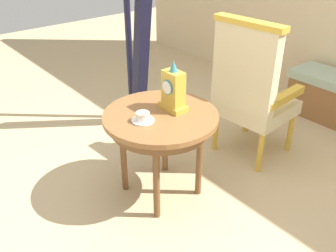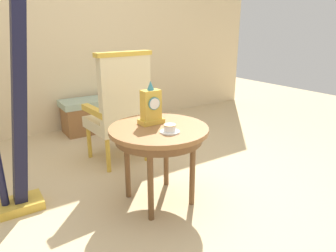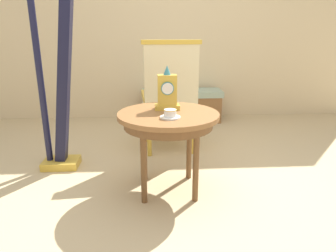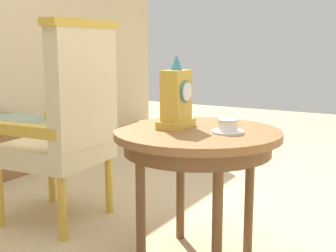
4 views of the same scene
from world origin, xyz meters
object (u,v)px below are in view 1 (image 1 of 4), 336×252
mantel_clock (173,91)px  armchair (251,89)px  teacup_left (143,117)px  harp (138,50)px  side_table (161,124)px

mantel_clock → armchair: size_ratio=0.29×
teacup_left → mantel_clock: (-0.01, 0.25, 0.11)m
teacup_left → harp: harp is taller
side_table → harp: 1.07m
teacup_left → mantel_clock: bearing=91.4°
teacup_left → harp: bearing=145.9°
teacup_left → harp: (-0.94, 0.64, 0.07)m
side_table → teacup_left: bearing=-88.3°
teacup_left → side_table: bearing=91.7°
side_table → teacup_left: teacup_left is taller
armchair → mantel_clock: bearing=-95.3°
teacup_left → armchair: 0.99m
mantel_clock → armchair: 0.75m
harp → armchair: bearing=19.0°
side_table → harp: bearing=152.3°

